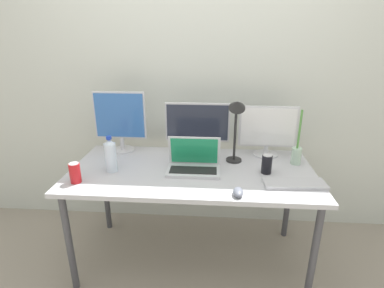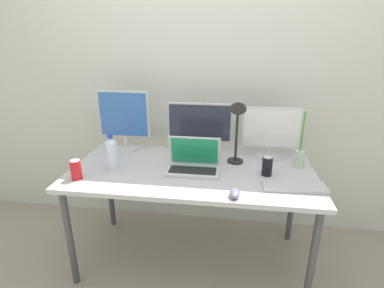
{
  "view_description": "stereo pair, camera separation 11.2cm",
  "coord_description": "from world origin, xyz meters",
  "px_view_note": "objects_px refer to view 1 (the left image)",
  "views": [
    {
      "loc": [
        0.14,
        -1.82,
        1.6
      ],
      "look_at": [
        0.0,
        0.0,
        0.92
      ],
      "focal_mm": 28.0,
      "sensor_mm": 36.0,
      "label": 1
    },
    {
      "loc": [
        0.25,
        -1.8,
        1.6
      ],
      "look_at": [
        0.0,
        0.0,
        0.92
      ],
      "focal_mm": 28.0,
      "sensor_mm": 36.0,
      "label": 2
    }
  ],
  "objects_px": {
    "laptop_silver": "(194,163)",
    "water_bottle": "(111,155)",
    "work_desk": "(192,177)",
    "soda_can_near_keyboard": "(75,173)",
    "monitor_left": "(120,120)",
    "monitor_right": "(268,130)",
    "desk_lamp": "(236,118)",
    "monitor_center": "(197,127)",
    "soda_can_by_laptop": "(267,164)",
    "keyboard_main": "(295,184)",
    "mouse_by_keyboard": "(238,192)",
    "bamboo_vase": "(297,154)"
  },
  "relations": [
    {
      "from": "laptop_silver",
      "to": "water_bottle",
      "type": "relative_size",
      "value": 1.42
    },
    {
      "from": "work_desk",
      "to": "soda_can_near_keyboard",
      "type": "relative_size",
      "value": 12.86
    },
    {
      "from": "monitor_left",
      "to": "water_bottle",
      "type": "relative_size",
      "value": 1.89
    },
    {
      "from": "monitor_right",
      "to": "desk_lamp",
      "type": "relative_size",
      "value": 0.87
    },
    {
      "from": "monitor_center",
      "to": "soda_can_by_laptop",
      "type": "relative_size",
      "value": 3.71
    },
    {
      "from": "work_desk",
      "to": "keyboard_main",
      "type": "relative_size",
      "value": 4.41
    },
    {
      "from": "keyboard_main",
      "to": "soda_can_near_keyboard",
      "type": "bearing_deg",
      "value": 179.29
    },
    {
      "from": "work_desk",
      "to": "monitor_center",
      "type": "xyz_separation_m",
      "value": [
        0.02,
        0.27,
        0.28
      ]
    },
    {
      "from": "monitor_right",
      "to": "keyboard_main",
      "type": "height_order",
      "value": "monitor_right"
    },
    {
      "from": "mouse_by_keyboard",
      "to": "bamboo_vase",
      "type": "bearing_deg",
      "value": 49.11
    },
    {
      "from": "soda_can_by_laptop",
      "to": "monitor_center",
      "type": "bearing_deg",
      "value": 148.26
    },
    {
      "from": "monitor_center",
      "to": "laptop_silver",
      "type": "xyz_separation_m",
      "value": [
        -0.01,
        -0.28,
        -0.16
      ]
    },
    {
      "from": "monitor_right",
      "to": "soda_can_near_keyboard",
      "type": "distance_m",
      "value": 1.34
    },
    {
      "from": "laptop_silver",
      "to": "soda_can_near_keyboard",
      "type": "distance_m",
      "value": 0.74
    },
    {
      "from": "mouse_by_keyboard",
      "to": "water_bottle",
      "type": "height_order",
      "value": "water_bottle"
    },
    {
      "from": "monitor_center",
      "to": "water_bottle",
      "type": "height_order",
      "value": "monitor_center"
    },
    {
      "from": "laptop_silver",
      "to": "water_bottle",
      "type": "bearing_deg",
      "value": -174.42
    },
    {
      "from": "soda_can_near_keyboard",
      "to": "soda_can_by_laptop",
      "type": "bearing_deg",
      "value": 10.47
    },
    {
      "from": "work_desk",
      "to": "bamboo_vase",
      "type": "xyz_separation_m",
      "value": [
        0.71,
        0.14,
        0.14
      ]
    },
    {
      "from": "work_desk",
      "to": "bamboo_vase",
      "type": "bearing_deg",
      "value": 11.31
    },
    {
      "from": "laptop_silver",
      "to": "desk_lamp",
      "type": "bearing_deg",
      "value": 25.69
    },
    {
      "from": "laptop_silver",
      "to": "soda_can_near_keyboard",
      "type": "bearing_deg",
      "value": -162.37
    },
    {
      "from": "monitor_center",
      "to": "mouse_by_keyboard",
      "type": "xyz_separation_m",
      "value": [
        0.26,
        -0.59,
        -0.2
      ]
    },
    {
      "from": "work_desk",
      "to": "monitor_left",
      "type": "bearing_deg",
      "value": 152.15
    },
    {
      "from": "monitor_center",
      "to": "desk_lamp",
      "type": "relative_size",
      "value": 0.98
    },
    {
      "from": "work_desk",
      "to": "bamboo_vase",
      "type": "height_order",
      "value": "bamboo_vase"
    },
    {
      "from": "monitor_left",
      "to": "monitor_right",
      "type": "height_order",
      "value": "monitor_left"
    },
    {
      "from": "keyboard_main",
      "to": "water_bottle",
      "type": "height_order",
      "value": "water_bottle"
    },
    {
      "from": "keyboard_main",
      "to": "bamboo_vase",
      "type": "distance_m",
      "value": 0.34
    },
    {
      "from": "mouse_by_keyboard",
      "to": "water_bottle",
      "type": "xyz_separation_m",
      "value": [
        -0.81,
        0.26,
        0.09
      ]
    },
    {
      "from": "soda_can_near_keyboard",
      "to": "desk_lamp",
      "type": "bearing_deg",
      "value": 19.98
    },
    {
      "from": "keyboard_main",
      "to": "desk_lamp",
      "type": "height_order",
      "value": "desk_lamp"
    },
    {
      "from": "bamboo_vase",
      "to": "laptop_silver",
      "type": "bearing_deg",
      "value": -167.39
    },
    {
      "from": "bamboo_vase",
      "to": "monitor_center",
      "type": "bearing_deg",
      "value": 169.77
    },
    {
      "from": "mouse_by_keyboard",
      "to": "soda_can_by_laptop",
      "type": "bearing_deg",
      "value": 58.09
    },
    {
      "from": "soda_can_by_laptop",
      "to": "water_bottle",
      "type": "bearing_deg",
      "value": -177.38
    },
    {
      "from": "laptop_silver",
      "to": "desk_lamp",
      "type": "xyz_separation_m",
      "value": [
        0.27,
        0.13,
        0.27
      ]
    },
    {
      "from": "mouse_by_keyboard",
      "to": "desk_lamp",
      "type": "relative_size",
      "value": 0.21
    },
    {
      "from": "monitor_left",
      "to": "soda_can_near_keyboard",
      "type": "bearing_deg",
      "value": -103.81
    },
    {
      "from": "monitor_left",
      "to": "keyboard_main",
      "type": "relative_size",
      "value": 1.25
    },
    {
      "from": "monitor_center",
      "to": "monitor_right",
      "type": "relative_size",
      "value": 1.13
    },
    {
      "from": "monitor_right",
      "to": "water_bottle",
      "type": "xyz_separation_m",
      "value": [
        -1.05,
        -0.35,
        -0.09
      ]
    },
    {
      "from": "keyboard_main",
      "to": "monitor_left",
      "type": "bearing_deg",
      "value": 154.96
    },
    {
      "from": "monitor_left",
      "to": "monitor_right",
      "type": "distance_m",
      "value": 1.09
    },
    {
      "from": "soda_can_near_keyboard",
      "to": "mouse_by_keyboard",
      "type": "bearing_deg",
      "value": -4.96
    },
    {
      "from": "monitor_left",
      "to": "desk_lamp",
      "type": "height_order",
      "value": "desk_lamp"
    },
    {
      "from": "bamboo_vase",
      "to": "mouse_by_keyboard",
      "type": "bearing_deg",
      "value": -132.67
    },
    {
      "from": "monitor_center",
      "to": "mouse_by_keyboard",
      "type": "relative_size",
      "value": 4.56
    },
    {
      "from": "monitor_center",
      "to": "monitor_left",
      "type": "bearing_deg",
      "value": 177.18
    },
    {
      "from": "laptop_silver",
      "to": "monitor_center",
      "type": "bearing_deg",
      "value": 88.58
    }
  ]
}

